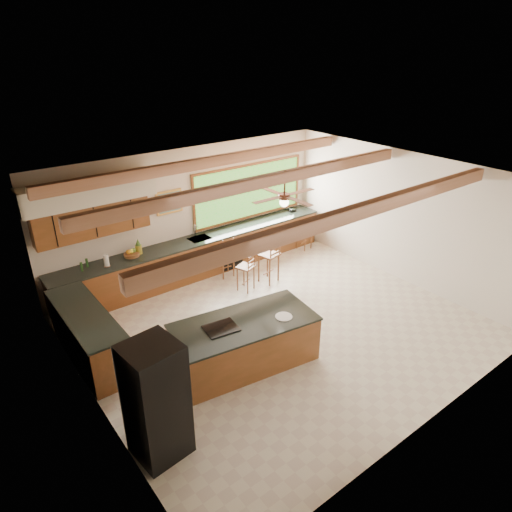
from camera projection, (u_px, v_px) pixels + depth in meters
ground at (278, 327)px, 9.05m from camera, size 7.20×7.20×0.00m
room_shell at (251, 215)px, 8.47m from camera, size 7.27×6.54×3.02m
counter_run at (178, 271)px, 10.20m from camera, size 7.12×3.10×1.27m
island at (245, 342)px, 7.88m from camera, size 2.59×1.50×0.87m
refrigerator at (156, 401)px, 5.97m from camera, size 0.75×0.73×1.76m
bar_stool_a at (247, 268)px, 10.12m from camera, size 0.44×0.44×0.96m
bar_stool_b at (226, 254)px, 10.72m from camera, size 0.39×0.39×1.01m
bar_stool_c at (270, 256)px, 10.43m from camera, size 0.49×0.49×1.15m
bar_stool_d at (306, 230)px, 12.16m from camera, size 0.39×0.39×0.95m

